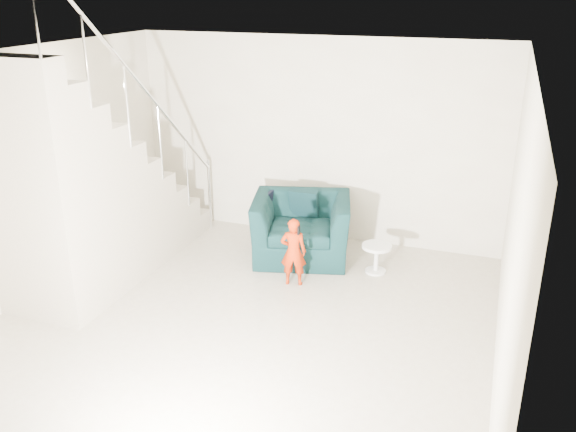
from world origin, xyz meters
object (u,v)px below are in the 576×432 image
at_px(armchair, 301,228).
at_px(toddler, 293,252).
at_px(staircase, 92,205).
at_px(side_table, 376,254).

xyz_separation_m(armchair, toddler, (0.16, -0.77, 0.02)).
xyz_separation_m(toddler, staircase, (-2.21, -0.66, 0.54)).
bearing_deg(side_table, staircase, -157.10).
bearing_deg(armchair, toddler, -93.19).
bearing_deg(armchair, side_table, -22.99).
distance_m(armchair, toddler, 0.79).
distance_m(toddler, staircase, 2.37).
height_order(armchair, side_table, armchair).
xyz_separation_m(side_table, staircase, (-3.06, -1.29, 0.71)).
bearing_deg(side_table, armchair, 171.93).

